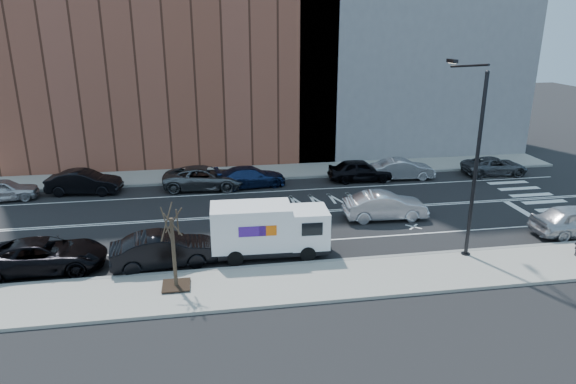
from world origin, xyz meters
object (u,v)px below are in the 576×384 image
object	(u,v)px
far_parked_a	(3,190)
far_parked_b	(84,182)
near_parked_front	(576,220)
fedex_van	(268,229)
driving_sedan	(385,206)

from	to	relation	value
far_parked_a	far_parked_b	world-z (taller)	far_parked_b
far_parked_a	near_parked_front	world-z (taller)	near_parked_front
fedex_van	far_parked_a	world-z (taller)	fedex_van
far_parked_b	driving_sedan	size ratio (longest dim) A/B	0.99
far_parked_a	driving_sedan	distance (m)	24.36
driving_sedan	near_parked_front	xyz separation A→B (m)	(9.43, -3.99, 0.03)
fedex_van	far_parked_b	xyz separation A→B (m)	(-11.01, 11.60, -0.61)
fedex_van	driving_sedan	bearing A→B (deg)	29.41
fedex_van	near_parked_front	bearing A→B (deg)	1.53
near_parked_front	driving_sedan	bearing A→B (deg)	66.61
far_parked_b	driving_sedan	xyz separation A→B (m)	(18.39, -7.80, 0.01)
far_parked_a	near_parked_front	bearing A→B (deg)	-115.58
far_parked_a	driving_sedan	xyz separation A→B (m)	(23.28, -7.18, 0.08)
far_parked_a	far_parked_b	xyz separation A→B (m)	(4.89, 0.62, 0.08)
fedex_van	far_parked_b	world-z (taller)	fedex_van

